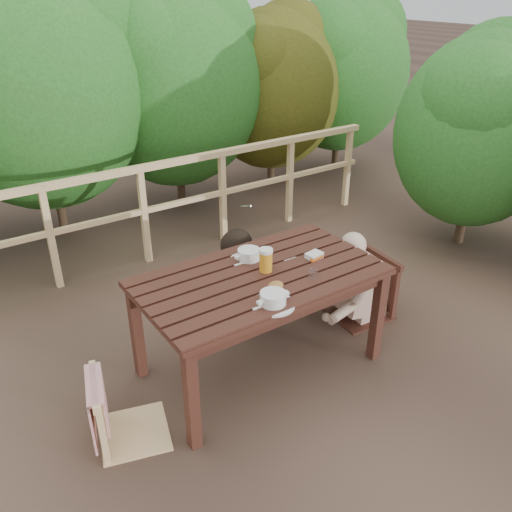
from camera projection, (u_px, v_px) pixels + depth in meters
ground at (260, 365)px, 3.96m from camera, size 60.00×60.00×0.00m
table at (260, 322)px, 3.78m from camera, size 1.66×0.93×0.77m
chair_left at (127, 380)px, 3.16m from camera, size 0.54×0.54×0.88m
chair_far at (225, 266)px, 4.39m from camera, size 0.52×0.52×0.89m
chair_right at (362, 263)px, 4.34m from camera, size 0.53×0.53×0.98m
woman at (223, 246)px, 4.32m from camera, size 0.62×0.71×1.24m
diner_right at (366, 245)px, 4.28m from camera, size 0.69×0.58×1.30m
railing at (144, 215)px, 5.19m from camera, size 5.60×0.10×1.01m
hedge_row at (120, 49)px, 5.61m from camera, size 6.60×1.60×3.80m
soup_near at (273, 299)px, 3.25m from camera, size 0.28×0.28×0.09m
soup_far at (249, 255)px, 3.77m from camera, size 0.27×0.27×0.09m
bread_roll at (276, 286)px, 3.42m from camera, size 0.11×0.09×0.07m
beer_glass at (266, 261)px, 3.60m from camera, size 0.09×0.09×0.18m
tumbler at (313, 275)px, 3.54m from camera, size 0.06×0.06×0.07m
butter_tub at (314, 256)px, 3.80m from camera, size 0.13×0.10×0.05m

